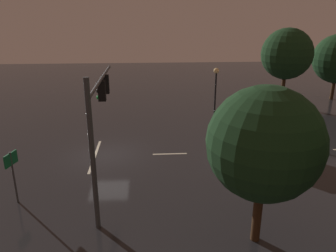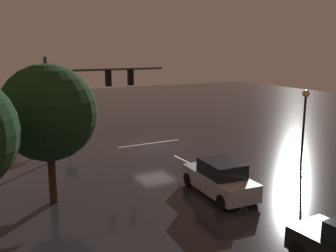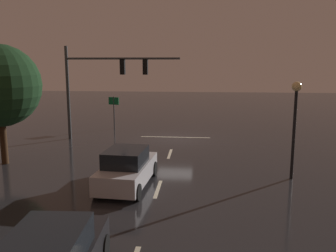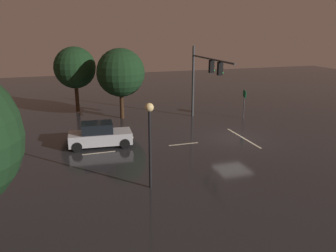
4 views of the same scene
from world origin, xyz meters
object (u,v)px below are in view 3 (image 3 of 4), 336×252
object	(u,v)px
car_approaching	(127,169)
street_lamp_left_kerb	(295,111)
traffic_signal_assembly	(103,77)
route_sign	(114,106)

from	to	relation	value
car_approaching	street_lamp_left_kerb	distance (m)	7.98
traffic_signal_assembly	car_approaching	world-z (taller)	traffic_signal_assembly
traffic_signal_assembly	car_approaching	xyz separation A→B (m)	(-3.46, 9.33, -3.58)
street_lamp_left_kerb	route_sign	world-z (taller)	street_lamp_left_kerb
car_approaching	route_sign	world-z (taller)	route_sign
car_approaching	street_lamp_left_kerb	bearing A→B (deg)	-167.19
traffic_signal_assembly	route_sign	bearing A→B (deg)	-85.22
traffic_signal_assembly	car_approaching	distance (m)	10.58
traffic_signal_assembly	route_sign	world-z (taller)	traffic_signal_assembly
traffic_signal_assembly	street_lamp_left_kerb	xyz separation A→B (m)	(-10.88, 7.65, -1.17)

